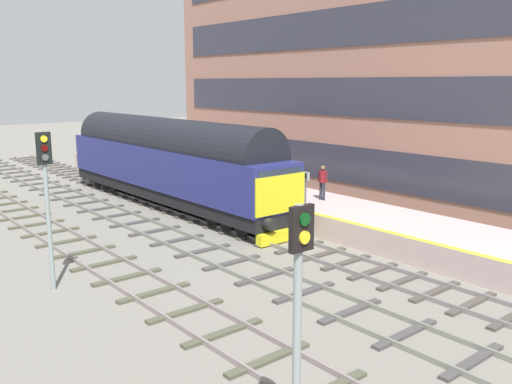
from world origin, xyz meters
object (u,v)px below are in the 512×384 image
object	(u,v)px
waiting_passenger	(323,179)
platform_number_sign	(306,184)
signal_post_mid	(47,191)
signal_post_near	(298,317)
diesel_locomotive	(167,160)

from	to	relation	value
waiting_passenger	platform_number_sign	bearing A→B (deg)	114.52
signal_post_mid	waiting_passenger	bearing A→B (deg)	3.47
platform_number_sign	signal_post_near	bearing A→B (deg)	-135.21
diesel_locomotive	platform_number_sign	world-z (taller)	diesel_locomotive
diesel_locomotive	signal_post_near	world-z (taller)	signal_post_near
diesel_locomotive	platform_number_sign	distance (m)	8.64
signal_post_mid	platform_number_sign	distance (m)	11.10
signal_post_near	waiting_passenger	xyz separation A→B (m)	(13.13, 11.92, -0.92)
diesel_locomotive	waiting_passenger	distance (m)	8.48
signal_post_near	platform_number_sign	xyz separation A→B (m)	(11.04, 10.96, -0.78)
signal_post_near	platform_number_sign	distance (m)	15.58
diesel_locomotive	signal_post_mid	world-z (taller)	signal_post_mid
signal_post_mid	waiting_passenger	world-z (taller)	signal_post_mid
signal_post_mid	platform_number_sign	size ratio (longest dim) A/B	2.99
platform_number_sign	waiting_passenger	world-z (taller)	platform_number_sign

